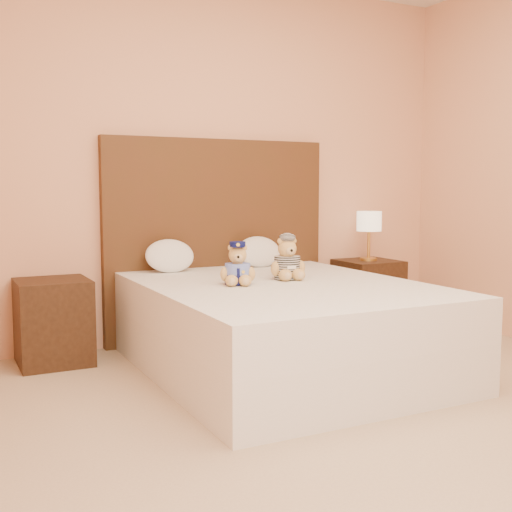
{
  "coord_description": "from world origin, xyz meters",
  "views": [
    {
      "loc": [
        -1.91,
        -2.24,
        1.13
      ],
      "look_at": [
        -0.06,
        1.45,
        0.7
      ],
      "focal_mm": 45.0,
      "sensor_mm": 36.0,
      "label": 1
    }
  ],
  "objects_px": {
    "nightstand_left": "(53,322)",
    "lamp": "(369,224)",
    "bed": "(282,327)",
    "teddy_police": "(238,263)",
    "nightstand_right": "(368,293)",
    "pillow_right": "(259,250)",
    "pillow_left": "(170,254)",
    "teddy_prisoner": "(287,258)"
  },
  "relations": [
    {
      "from": "bed",
      "to": "pillow_left",
      "type": "bearing_deg",
      "value": 118.1
    },
    {
      "from": "nightstand_left",
      "to": "nightstand_right",
      "type": "distance_m",
      "value": 2.5
    },
    {
      "from": "bed",
      "to": "pillow_right",
      "type": "relative_size",
      "value": 5.72
    },
    {
      "from": "bed",
      "to": "lamp",
      "type": "distance_m",
      "value": 1.59
    },
    {
      "from": "teddy_police",
      "to": "teddy_prisoner",
      "type": "distance_m",
      "value": 0.39
    },
    {
      "from": "bed",
      "to": "nightstand_left",
      "type": "relative_size",
      "value": 3.64
    },
    {
      "from": "nightstand_left",
      "to": "teddy_police",
      "type": "bearing_deg",
      "value": -36.65
    },
    {
      "from": "lamp",
      "to": "teddy_police",
      "type": "bearing_deg",
      "value": -154.45
    },
    {
      "from": "teddy_police",
      "to": "pillow_left",
      "type": "bearing_deg",
      "value": 124.2
    },
    {
      "from": "nightstand_right",
      "to": "pillow_right",
      "type": "height_order",
      "value": "pillow_right"
    },
    {
      "from": "teddy_police",
      "to": "lamp",
      "type": "bearing_deg",
      "value": 47.02
    },
    {
      "from": "bed",
      "to": "teddy_prisoner",
      "type": "xyz_separation_m",
      "value": [
        0.11,
        0.14,
        0.41
      ]
    },
    {
      "from": "lamp",
      "to": "teddy_prisoner",
      "type": "distance_m",
      "value": 1.32
    },
    {
      "from": "nightstand_right",
      "to": "teddy_police",
      "type": "bearing_deg",
      "value": -154.45
    },
    {
      "from": "nightstand_right",
      "to": "pillow_left",
      "type": "bearing_deg",
      "value": 178.98
    },
    {
      "from": "nightstand_left",
      "to": "lamp",
      "type": "height_order",
      "value": "lamp"
    },
    {
      "from": "nightstand_left",
      "to": "teddy_police",
      "type": "height_order",
      "value": "teddy_police"
    },
    {
      "from": "nightstand_left",
      "to": "pillow_right",
      "type": "height_order",
      "value": "pillow_right"
    },
    {
      "from": "nightstand_left",
      "to": "teddy_prisoner",
      "type": "height_order",
      "value": "teddy_prisoner"
    },
    {
      "from": "teddy_police",
      "to": "teddy_prisoner",
      "type": "height_order",
      "value": "teddy_prisoner"
    },
    {
      "from": "lamp",
      "to": "pillow_left",
      "type": "distance_m",
      "value": 1.7
    },
    {
      "from": "lamp",
      "to": "nightstand_left",
      "type": "bearing_deg",
      "value": 180.0
    },
    {
      "from": "bed",
      "to": "teddy_police",
      "type": "xyz_separation_m",
      "value": [
        -0.27,
        0.07,
        0.4
      ]
    },
    {
      "from": "lamp",
      "to": "pillow_right",
      "type": "relative_size",
      "value": 1.14
    },
    {
      "from": "nightstand_left",
      "to": "pillow_left",
      "type": "bearing_deg",
      "value": 2.13
    },
    {
      "from": "nightstand_left",
      "to": "pillow_right",
      "type": "distance_m",
      "value": 1.56
    },
    {
      "from": "teddy_police",
      "to": "nightstand_right",
      "type": "bearing_deg",
      "value": 47.02
    },
    {
      "from": "teddy_police",
      "to": "bed",
      "type": "bearing_deg",
      "value": 6.56
    },
    {
      "from": "nightstand_left",
      "to": "lamp",
      "type": "bearing_deg",
      "value": 0.0
    },
    {
      "from": "nightstand_right",
      "to": "teddy_prisoner",
      "type": "xyz_separation_m",
      "value": [
        -1.14,
        -0.66,
        0.41
      ]
    },
    {
      "from": "nightstand_left",
      "to": "teddy_prisoner",
      "type": "xyz_separation_m",
      "value": [
        1.36,
        -0.66,
        0.41
      ]
    },
    {
      "from": "nightstand_right",
      "to": "pillow_right",
      "type": "bearing_deg",
      "value": 178.26
    },
    {
      "from": "nightstand_left",
      "to": "nightstand_right",
      "type": "relative_size",
      "value": 1.0
    },
    {
      "from": "pillow_left",
      "to": "lamp",
      "type": "bearing_deg",
      "value": -1.02
    },
    {
      "from": "nightstand_left",
      "to": "lamp",
      "type": "distance_m",
      "value": 2.56
    },
    {
      "from": "nightstand_left",
      "to": "nightstand_right",
      "type": "height_order",
      "value": "same"
    },
    {
      "from": "bed",
      "to": "nightstand_right",
      "type": "height_order",
      "value": "same"
    },
    {
      "from": "lamp",
      "to": "pillow_right",
      "type": "bearing_deg",
      "value": 178.26
    },
    {
      "from": "nightstand_left",
      "to": "pillow_left",
      "type": "xyz_separation_m",
      "value": [
        0.81,
        0.03,
        0.4
      ]
    },
    {
      "from": "pillow_left",
      "to": "teddy_prisoner",
      "type": "bearing_deg",
      "value": -51.08
    },
    {
      "from": "pillow_left",
      "to": "pillow_right",
      "type": "distance_m",
      "value": 0.7
    },
    {
      "from": "nightstand_left",
      "to": "pillow_right",
      "type": "relative_size",
      "value": 1.57
    }
  ]
}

